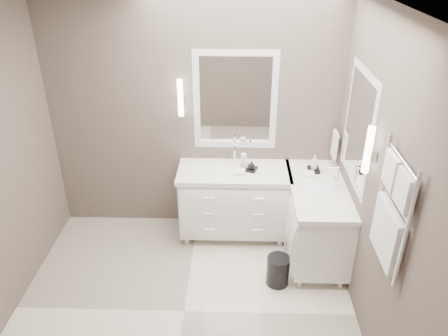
{
  "coord_description": "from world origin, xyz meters",
  "views": [
    {
      "loc": [
        0.46,
        -2.96,
        3.13
      ],
      "look_at": [
        0.35,
        0.7,
        1.16
      ],
      "focal_mm": 35.0,
      "sensor_mm": 36.0,
      "label": 1
    }
  ],
  "objects_px": {
    "vanity_right": "(316,216)",
    "towel_ladder": "(391,216)",
    "vanity_back": "(234,198)",
    "waste_bin": "(278,270)"
  },
  "relations": [
    {
      "from": "vanity_back",
      "to": "towel_ladder",
      "type": "xyz_separation_m",
      "value": [
        1.1,
        -1.63,
        0.91
      ]
    },
    {
      "from": "waste_bin",
      "to": "vanity_right",
      "type": "bearing_deg",
      "value": 49.18
    },
    {
      "from": "vanity_back",
      "to": "waste_bin",
      "type": "height_order",
      "value": "vanity_back"
    },
    {
      "from": "vanity_back",
      "to": "towel_ladder",
      "type": "distance_m",
      "value": 2.16
    },
    {
      "from": "vanity_back",
      "to": "vanity_right",
      "type": "bearing_deg",
      "value": -20.38
    },
    {
      "from": "vanity_right",
      "to": "towel_ladder",
      "type": "xyz_separation_m",
      "value": [
        0.23,
        -1.3,
        0.91
      ]
    },
    {
      "from": "vanity_right",
      "to": "waste_bin",
      "type": "bearing_deg",
      "value": -130.82
    },
    {
      "from": "vanity_right",
      "to": "towel_ladder",
      "type": "height_order",
      "value": "towel_ladder"
    },
    {
      "from": "vanity_right",
      "to": "vanity_back",
      "type": "bearing_deg",
      "value": 159.62
    },
    {
      "from": "vanity_right",
      "to": "towel_ladder",
      "type": "distance_m",
      "value": 1.6
    }
  ]
}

